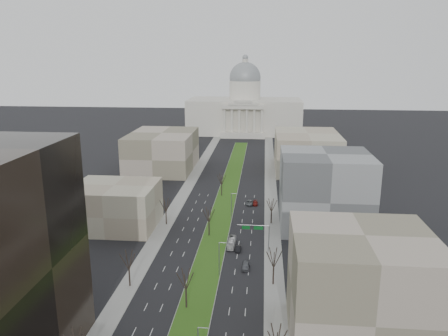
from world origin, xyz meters
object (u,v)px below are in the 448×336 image
Objects in this scene: car_red at (255,203)px; car_grey_far at (250,203)px; car_grey_near at (246,266)px; car_black at (238,249)px; box_van at (232,243)px.

car_grey_far is at bearing 177.30° from car_red.
car_red is (1.30, 50.98, -0.16)m from car_grey_near.
car_grey_near is at bearing -74.15° from car_black.
car_grey_near is at bearing -68.72° from box_van.
car_grey_far is 0.67× the size of box_van.
car_red is (3.92, 40.32, -0.02)m from car_black.
car_grey_near is at bearing -84.74° from car_grey_far.
car_grey_near is 10.98m from car_black.
car_grey_near is at bearing -93.15° from car_red.
car_red is at bearing 3.41° from car_grey_far.
car_red is at bearing 91.15° from car_grey_near.
car_black is 40.51m from car_red.
car_red is 0.84× the size of car_grey_far.
car_red is at bearing 83.08° from box_van.
car_black is at bearing 106.40° from car_grey_near.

